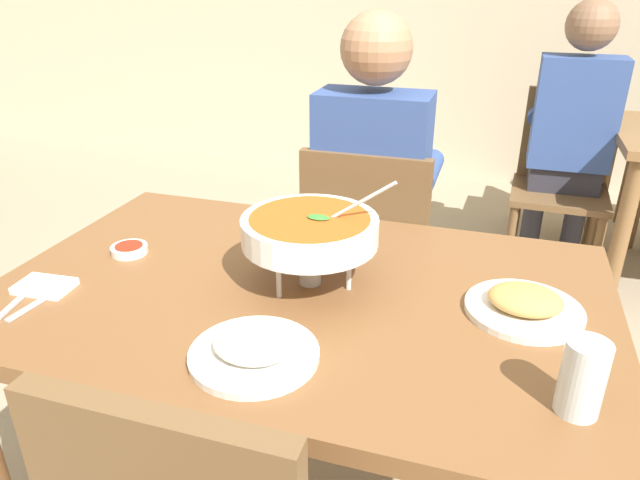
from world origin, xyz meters
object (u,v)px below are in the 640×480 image
(sauce_dish, at_px, (129,249))
(rice_plate, at_px, (254,349))
(appetizer_plate, at_px, (525,304))
(patron_bg_left, at_px, (572,127))
(dining_table_main, at_px, (301,328))
(chair_bg_left, at_px, (562,173))
(diner_main, at_px, (373,187))
(chair_diner_main, at_px, (369,254))
(curry_bowl, at_px, (310,231))
(drink_glass, at_px, (582,381))
(chair_bg_corner, at_px, (581,151))

(sauce_dish, bearing_deg, rice_plate, -32.97)
(appetizer_plate, distance_m, patron_bg_left, 1.82)
(dining_table_main, relative_size, chair_bg_left, 1.51)
(diner_main, height_order, chair_bg_left, diner_main)
(chair_diner_main, distance_m, patron_bg_left, 1.35)
(chair_diner_main, bearing_deg, rice_plate, -89.60)
(chair_diner_main, xyz_separation_m, curry_bowl, (0.02, -0.69, 0.39))
(rice_plate, bearing_deg, diner_main, 90.39)
(curry_bowl, bearing_deg, chair_bg_left, 69.69)
(dining_table_main, distance_m, chair_bg_left, 2.00)
(patron_bg_left, bearing_deg, drink_glass, -94.05)
(curry_bowl, bearing_deg, chair_bg_corner, 70.57)
(chair_diner_main, distance_m, sauce_dish, 0.87)
(appetizer_plate, relative_size, drink_glass, 1.85)
(curry_bowl, bearing_deg, chair_diner_main, 91.32)
(curry_bowl, xyz_separation_m, sauce_dish, (-0.48, 0.01, -0.12))
(drink_glass, relative_size, patron_bg_left, 0.10)
(rice_plate, height_order, appetizer_plate, same)
(chair_bg_corner, relative_size, patron_bg_left, 0.69)
(drink_glass, xyz_separation_m, chair_bg_left, (0.14, 2.12, -0.31))
(rice_plate, relative_size, drink_glass, 1.85)
(chair_diner_main, relative_size, curry_bowl, 2.71)
(chair_bg_left, height_order, patron_bg_left, patron_bg_left)
(chair_bg_left, distance_m, patron_bg_left, 0.24)
(dining_table_main, xyz_separation_m, appetizer_plate, (0.48, 0.04, 0.13))
(sauce_dish, height_order, chair_bg_corner, chair_bg_corner)
(drink_glass, bearing_deg, chair_bg_left, 86.14)
(diner_main, height_order, sauce_dish, diner_main)
(appetizer_plate, distance_m, chair_bg_left, 1.87)
(chair_diner_main, bearing_deg, drink_glass, -60.02)
(chair_diner_main, xyz_separation_m, appetizer_plate, (0.48, -0.68, 0.28))
(chair_diner_main, bearing_deg, curry_bowl, -88.68)
(dining_table_main, distance_m, drink_glass, 0.63)
(chair_diner_main, xyz_separation_m, patron_bg_left, (0.70, 1.13, 0.24))
(dining_table_main, bearing_deg, drink_glass, -23.82)
(patron_bg_left, bearing_deg, rice_plate, -108.22)
(appetizer_plate, distance_m, sauce_dish, 0.94)
(diner_main, bearing_deg, appetizer_plate, -56.21)
(chair_diner_main, distance_m, appetizer_plate, 0.88)
(chair_diner_main, relative_size, chair_bg_corner, 1.00)
(drink_glass, bearing_deg, chair_diner_main, 119.98)
(sauce_dish, xyz_separation_m, chair_bg_left, (1.16, 1.84, -0.27))
(dining_table_main, distance_m, appetizer_plate, 0.50)
(dining_table_main, distance_m, chair_bg_corner, 2.46)
(chair_diner_main, height_order, appetizer_plate, chair_diner_main)
(rice_plate, distance_m, drink_glass, 0.55)
(rice_plate, distance_m, sauce_dish, 0.56)
(dining_table_main, height_order, appetizer_plate, appetizer_plate)
(appetizer_plate, xyz_separation_m, drink_glass, (0.08, -0.28, 0.04))
(appetizer_plate, height_order, chair_bg_left, chair_bg_left)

